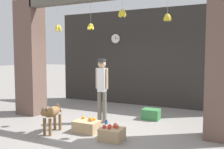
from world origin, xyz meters
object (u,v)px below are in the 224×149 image
dog (52,114)px  wall_clock (116,39)px  shopkeeper (102,85)px  fruit_crate_apples (112,134)px  produce_box_green (151,114)px  water_bottle (106,126)px  fruit_crate_oranges (87,126)px

dog → wall_clock: (-0.17, 3.86, 1.93)m
shopkeeper → wall_clock: 3.04m
fruit_crate_apples → wall_clock: wall_clock is taller
shopkeeper → produce_box_green: (1.08, 0.89, -0.85)m
shopkeeper → produce_box_green: bearing=-147.8°
dog → wall_clock: bearing=174.4°
shopkeeper → water_bottle: bearing=117.4°
shopkeeper → fruit_crate_oranges: bearing=86.1°
dog → shopkeeper: size_ratio=0.50×
shopkeeper → fruit_crate_apples: bearing=119.1°
wall_clock → dog: bearing=-87.4°
water_bottle → produce_box_green: bearing=68.8°
shopkeeper → fruit_crate_oranges: (0.05, -0.87, -0.86)m
fruit_crate_oranges → dog: bearing=-149.3°
fruit_crate_apples → water_bottle: size_ratio=1.64×
produce_box_green → wall_clock: (-1.88, 1.69, 2.23)m
fruit_crate_apples → water_bottle: (-0.36, 0.44, -0.01)m
dog → fruit_crate_apples: dog is taller
dog → water_bottle: dog is taller
produce_box_green → water_bottle: size_ratio=1.61×
dog → water_bottle: size_ratio=2.93×
fruit_crate_apples → water_bottle: bearing=129.1°
fruit_crate_oranges → fruit_crate_apples: bearing=-17.5°
dog → fruit_crate_oranges: (0.68, 0.41, -0.31)m
dog → water_bottle: 1.29m
dog → produce_box_green: bearing=133.6°
dog → fruit_crate_apples: size_ratio=1.79×
wall_clock → produce_box_green: bearing=-42.0°
dog → fruit_crate_oranges: 0.85m
produce_box_green → water_bottle: same height
water_bottle → wall_clock: size_ratio=0.82×
produce_box_green → wall_clock: wall_clock is taller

